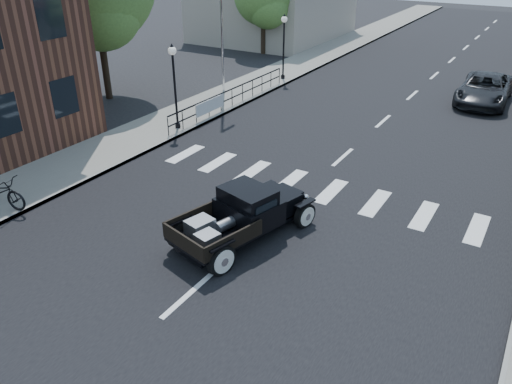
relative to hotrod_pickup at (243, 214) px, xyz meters
The scene contains 13 objects.
ground 0.84m from the hotrod_pickup, 11.12° to the left, with size 120.00×120.00×0.00m, color black.
road 15.07m from the hotrod_pickup, 89.05° to the left, with size 14.00×80.00×0.02m, color black.
road_markings 10.08m from the hotrod_pickup, 88.57° to the left, with size 12.00×60.00×0.06m, color silver, non-canonical shape.
sidewalk_left 17.18m from the hotrod_pickup, 118.73° to the left, with size 3.00×80.00×0.15m, color gray.
low_building_left 31.74m from the hotrod_pickup, 117.74° to the left, with size 10.00×12.00×5.00m, color #A19587.
railing 12.28m from the hotrod_pickup, 125.05° to the left, with size 0.08×10.00×1.00m, color black, non-canonical shape.
banner 10.65m from the hotrod_pickup, 130.89° to the left, with size 0.04×2.20×0.60m, color silver, non-canonical shape.
lamp_post_b 9.60m from the hotrod_pickup, 140.54° to the left, with size 0.36×0.36×3.73m, color black, non-canonical shape.
lamp_post_c 17.69m from the hotrod_pickup, 114.60° to the left, with size 0.36×0.36×3.73m, color black, non-canonical shape.
big_tree_near 16.35m from the hotrod_pickup, 149.65° to the left, with size 6.08×6.08×8.92m, color #476F2F, non-canonical shape.
big_tree_far 25.33m from the hotrod_pickup, 119.05° to the left, with size 4.24×4.24×6.23m, color #476F2F, non-canonical shape.
hotrod_pickup is the anchor object (origin of this frame).
second_car 18.02m from the hotrod_pickup, 77.90° to the left, with size 2.44×5.28×1.47m, color black.
Camera 1 is at (6.51, -10.49, 8.02)m, focal length 35.00 mm.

